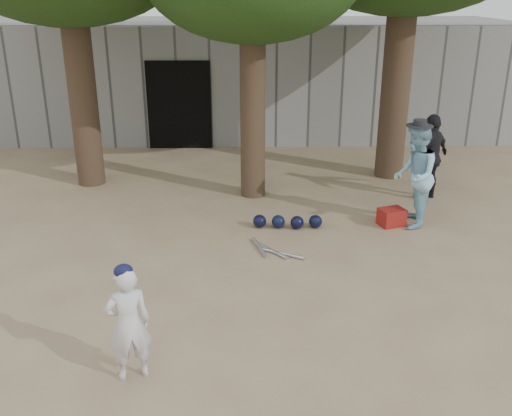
{
  "coord_description": "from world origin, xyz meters",
  "views": [
    {
      "loc": [
        0.46,
        -6.52,
        3.87
      ],
      "look_at": [
        0.6,
        1.0,
        0.95
      ],
      "focal_mm": 40.0,
      "sensor_mm": 36.0,
      "label": 1
    }
  ],
  "objects_px": {
    "spectator_blue": "(414,176)",
    "boy_player": "(128,324)",
    "spectator_dark": "(431,157)",
    "red_bag": "(392,217)"
  },
  "relations": [
    {
      "from": "red_bag",
      "to": "spectator_blue",
      "type": "bearing_deg",
      "value": -1.27
    },
    {
      "from": "spectator_blue",
      "to": "red_bag",
      "type": "xyz_separation_m",
      "value": [
        -0.32,
        0.01,
        -0.74
      ]
    },
    {
      "from": "boy_player",
      "to": "red_bag",
      "type": "distance_m",
      "value": 5.55
    },
    {
      "from": "boy_player",
      "to": "red_bag",
      "type": "bearing_deg",
      "value": -153.26
    },
    {
      "from": "boy_player",
      "to": "red_bag",
      "type": "height_order",
      "value": "boy_player"
    },
    {
      "from": "boy_player",
      "to": "spectator_blue",
      "type": "height_order",
      "value": "spectator_blue"
    },
    {
      "from": "boy_player",
      "to": "spectator_dark",
      "type": "relative_size",
      "value": 0.77
    },
    {
      "from": "spectator_blue",
      "to": "spectator_dark",
      "type": "bearing_deg",
      "value": 166.87
    },
    {
      "from": "spectator_blue",
      "to": "boy_player",
      "type": "bearing_deg",
      "value": -30.88
    },
    {
      "from": "spectator_dark",
      "to": "red_bag",
      "type": "distance_m",
      "value": 1.83
    }
  ]
}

